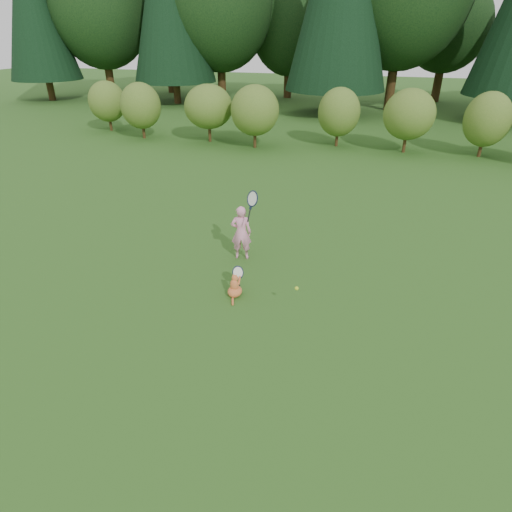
% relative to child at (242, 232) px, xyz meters
% --- Properties ---
extents(ground, '(100.00, 100.00, 0.00)m').
position_rel_child_xyz_m(ground, '(0.48, -1.89, -0.68)').
color(ground, '#234C15').
rests_on(ground, ground).
extents(shrub_row, '(28.00, 3.00, 2.80)m').
position_rel_child_xyz_m(shrub_row, '(0.48, 11.11, 0.72)').
color(shrub_row, '#436A21').
rests_on(shrub_row, ground).
extents(child, '(0.79, 0.55, 1.95)m').
position_rel_child_xyz_m(child, '(0.00, 0.00, 0.00)').
color(child, '#FF98C1').
rests_on(child, ground).
extents(cat, '(0.39, 0.73, 0.64)m').
position_rel_child_xyz_m(cat, '(0.38, -1.59, -0.43)').
color(cat, orange).
rests_on(cat, ground).
extents(tennis_ball, '(0.07, 0.07, 0.07)m').
position_rel_child_xyz_m(tennis_ball, '(1.70, -1.91, -0.09)').
color(tennis_ball, '#BADD1A').
rests_on(tennis_ball, ground).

